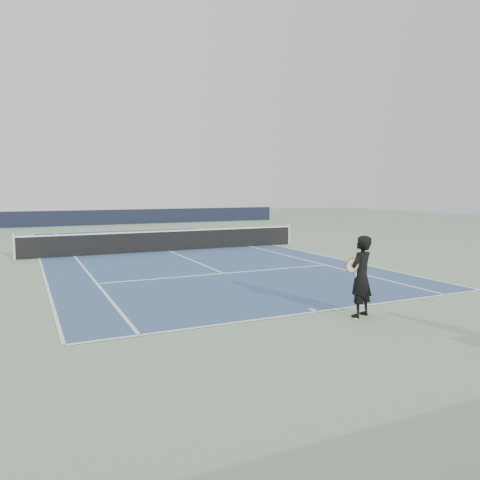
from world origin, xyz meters
name	(u,v)px	position (x,y,z in m)	size (l,w,h in m)	color
ground	(169,251)	(0.00, 0.00, 0.00)	(80.00, 80.00, 0.00)	gray
court_surface	(169,251)	(0.00, 0.00, 0.01)	(10.97, 23.77, 0.01)	#324F77
tennis_net	(169,240)	(0.00, 0.00, 0.50)	(12.90, 0.10, 1.07)	silver
windscreen_far	(105,217)	(0.00, 17.88, 0.60)	(30.00, 0.25, 1.20)	black
tennis_player	(361,276)	(0.66, -12.58, 0.91)	(0.86, 0.70, 1.81)	black
tennis_ball	(356,319)	(0.34, -12.84, 0.03)	(0.07, 0.07, 0.07)	yellow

